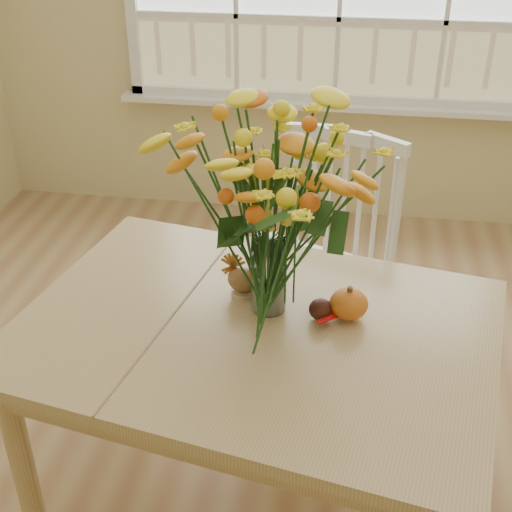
# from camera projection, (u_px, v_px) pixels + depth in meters

# --- Properties ---
(floor) EXTENTS (4.00, 4.50, 0.01)m
(floor) POSITION_uv_depth(u_px,v_px,m) (286.00, 511.00, 2.30)
(floor) COLOR #A0754D
(floor) RESTS_ON ground
(dining_table) EXTENTS (1.52, 1.21, 0.73)m
(dining_table) POSITION_uv_depth(u_px,v_px,m) (255.00, 350.00, 2.03)
(dining_table) COLOR tan
(dining_table) RESTS_ON floor
(windsor_chair) EXTENTS (0.59, 0.58, 1.01)m
(windsor_chair) POSITION_uv_depth(u_px,v_px,m) (331.00, 255.00, 2.64)
(windsor_chair) COLOR white
(windsor_chair) RESTS_ON floor
(flower_vase) EXTENTS (0.49, 0.49, 0.58)m
(flower_vase) POSITION_uv_depth(u_px,v_px,m) (270.00, 203.00, 1.88)
(flower_vase) COLOR white
(flower_vase) RESTS_ON dining_table
(pumpkin) EXTENTS (0.11, 0.11, 0.09)m
(pumpkin) POSITION_uv_depth(u_px,v_px,m) (349.00, 305.00, 1.99)
(pumpkin) COLOR #C54A17
(pumpkin) RESTS_ON dining_table
(turkey_figurine) EXTENTS (0.11, 0.08, 0.12)m
(turkey_figurine) POSITION_uv_depth(u_px,v_px,m) (244.00, 280.00, 2.09)
(turkey_figurine) COLOR #CCB78C
(turkey_figurine) RESTS_ON dining_table
(dark_gourd) EXTENTS (0.13, 0.07, 0.06)m
(dark_gourd) POSITION_uv_depth(u_px,v_px,m) (321.00, 310.00, 1.99)
(dark_gourd) COLOR #38160F
(dark_gourd) RESTS_ON dining_table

